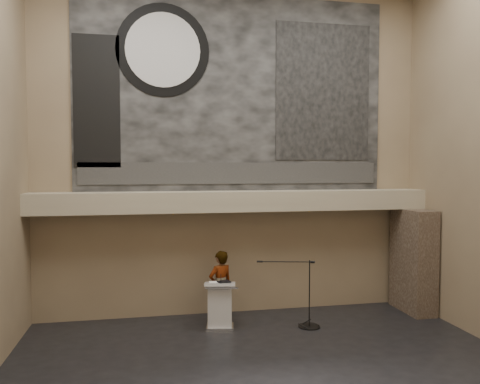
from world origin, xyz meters
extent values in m
plane|color=black|center=(0.00, 0.00, 0.00)|extent=(10.00, 10.00, 0.00)
cube|color=#7F6A50|center=(0.00, 4.00, 4.25)|extent=(10.00, 0.02, 8.50)
cube|color=#7F6A50|center=(0.00, -4.00, 4.25)|extent=(10.00, 0.02, 8.50)
cube|color=tan|center=(0.00, 3.60, 2.95)|extent=(10.00, 0.80, 0.50)
cylinder|color=#B2893D|center=(-1.60, 3.55, 2.67)|extent=(0.04, 0.04, 0.06)
cylinder|color=#B2893D|center=(1.90, 3.55, 2.67)|extent=(0.04, 0.04, 0.06)
cube|color=black|center=(0.00, 3.97, 5.70)|extent=(8.00, 0.05, 5.00)
cube|color=#2B2B2B|center=(0.00, 3.93, 3.65)|extent=(7.76, 0.02, 0.55)
cylinder|color=black|center=(-1.80, 3.93, 6.70)|extent=(2.30, 0.02, 2.30)
cylinder|color=silver|center=(-1.80, 3.91, 6.70)|extent=(1.84, 0.02, 1.84)
cube|color=black|center=(2.40, 3.93, 5.80)|extent=(2.60, 0.02, 3.60)
cube|color=black|center=(-3.40, 3.93, 5.40)|extent=(1.10, 0.02, 3.20)
cube|color=#403227|center=(4.65, 3.15, 1.35)|extent=(0.60, 1.40, 2.70)
cube|color=silver|center=(-0.57, 2.77, 0.04)|extent=(0.71, 0.59, 0.08)
cube|color=silver|center=(-0.57, 2.77, 0.56)|extent=(0.62, 0.48, 0.96)
cube|color=silver|center=(-0.57, 2.75, 1.07)|extent=(0.79, 0.63, 0.13)
cube|color=black|center=(-0.47, 2.75, 1.12)|extent=(0.33, 0.29, 0.04)
cube|color=white|center=(-0.70, 2.77, 1.10)|extent=(0.25, 0.33, 0.00)
imported|color=white|center=(-0.48, 3.26, 0.88)|extent=(0.76, 0.65, 1.76)
cylinder|color=black|center=(1.54, 2.48, 0.01)|extent=(0.52, 0.52, 0.02)
cylinder|color=black|center=(1.54, 2.48, 0.80)|extent=(0.03, 0.03, 1.61)
cylinder|color=black|center=(0.97, 2.62, 1.56)|extent=(1.28, 0.33, 0.02)
camera|label=1|loc=(-2.20, -7.94, 3.80)|focal=35.00mm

